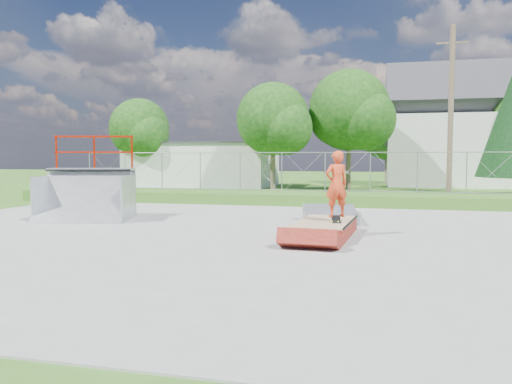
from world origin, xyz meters
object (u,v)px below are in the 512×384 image
grind_box (324,229)px  flat_bank_ramp (331,216)px  quarter_pipe (85,178)px  skater (336,187)px

grind_box → flat_bank_ramp: (-0.07, 2.58, 0.04)m
quarter_pipe → skater: bearing=-25.7°
grind_box → quarter_pipe: bearing=173.7°
skater → quarter_pipe: bearing=-41.3°
flat_bank_ramp → skater: (0.37, -2.59, 1.06)m
quarter_pipe → flat_bank_ramp: bearing=-7.4°
quarter_pipe → flat_bank_ramp: (7.83, 1.12, -1.15)m
grind_box → flat_bank_ramp: bearing=95.8°
grind_box → quarter_pipe: size_ratio=1.03×
grind_box → quarter_pipe: 8.12m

